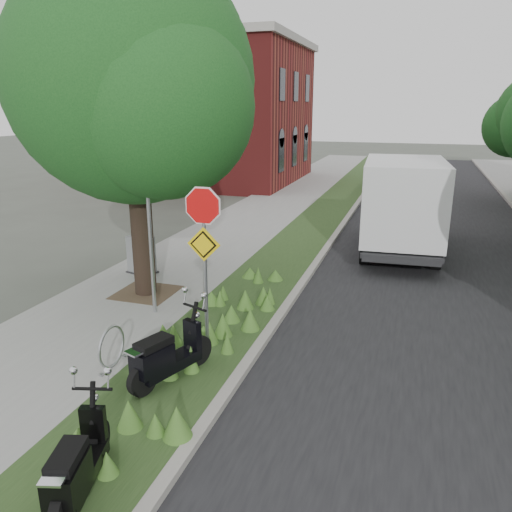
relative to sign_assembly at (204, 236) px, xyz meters
The scene contains 14 objects.
ground 2.78m from the sign_assembly, 22.62° to the right, with size 120.00×120.00×0.00m, color #4C5147.
sidewalk_near 10.10m from the sign_assembly, 106.84° to the left, with size 3.50×60.00×0.12m, color gray.
verge 9.69m from the sign_assembly, 90.61° to the left, with size 2.00×60.00×0.12m, color #28411C.
kerb_near 9.73m from the sign_assembly, 84.54° to the left, with size 0.20×60.00×0.13m, color #9E9991.
road 10.65m from the sign_assembly, 64.96° to the left, with size 7.00×60.00×0.01m, color black.
street_tree_main 4.30m from the sign_assembly, 139.63° to the left, with size 6.21×5.54×7.66m.
bare_post 2.18m from the sign_assembly, 145.95° to the left, with size 0.08×0.08×4.00m.
bike_hoop 2.54m from the sign_assembly, 137.69° to the right, with size 0.06×0.78×0.77m.
sign_assembly is the anchor object (origin of this frame).
brick_building 22.97m from the sign_assembly, 110.72° to the left, with size 9.40×10.40×8.30m.
scooter_near 4.44m from the sign_assembly, 88.26° to the right, with size 0.66×1.67×0.81m.
scooter_far 2.29m from the sign_assembly, 96.69° to the right, with size 0.80×1.75×0.87m.
box_truck 8.84m from the sign_assembly, 69.12° to the left, with size 2.58×5.79×2.56m.
utility_cabinet 5.27m from the sign_assembly, 134.44° to the left, with size 0.89×0.70×1.04m.
Camera 1 is at (2.16, -7.34, 4.56)m, focal length 35.00 mm.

